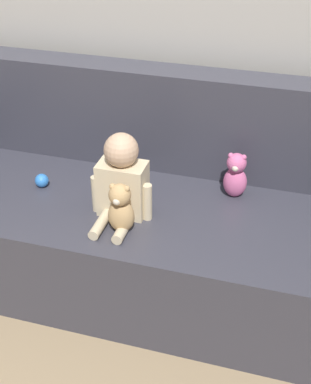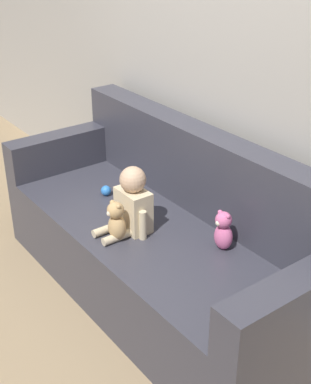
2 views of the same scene
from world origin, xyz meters
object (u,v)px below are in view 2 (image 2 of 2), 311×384
Objects in this scene: couch at (163,242)px; plush_toy_side at (223,231)px; teddy_bear_brown at (116,221)px; toy_ball at (106,191)px; person_baby at (132,203)px.

couch is 0.47m from plush_toy_side.
couch is 0.39m from teddy_bear_brown.
teddy_bear_brown is at bearing -25.34° from toy_ball.
plush_toy_side is 0.90m from toy_ball.
teddy_bear_brown is at bearing -92.16° from couch.
couch is at bearing 87.84° from teddy_bear_brown.
couch is 9.51× the size of teddy_bear_brown.
person_baby is at bearing -148.60° from plush_toy_side.
toy_ball is at bearing -170.26° from couch.
teddy_bear_brown is at bearing -135.59° from plush_toy_side.
person_baby is (-0.05, -0.18, 0.30)m from couch.
teddy_bear_brown is 3.57× the size of toy_ball.
toy_ball is at bearing -168.92° from plush_toy_side.
plush_toy_side is (0.40, 0.40, -0.00)m from teddy_bear_brown.
teddy_bear_brown is (-0.01, -0.31, 0.25)m from couch.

